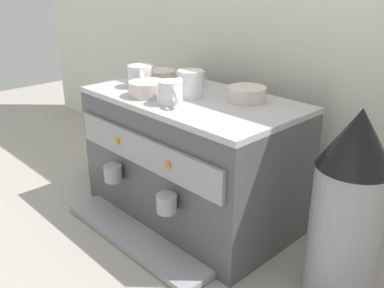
{
  "coord_description": "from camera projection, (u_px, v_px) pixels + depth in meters",
  "views": [
    {
      "loc": [
        0.88,
        -0.84,
        0.74
      ],
      "look_at": [
        0.0,
        0.0,
        0.25
      ],
      "focal_mm": 39.58,
      "sensor_mm": 36.0,
      "label": 1
    }
  ],
  "objects": [
    {
      "name": "coffee_grinder",
      "position": [
        348.0,
        208.0,
        0.96
      ],
      "size": [
        0.17,
        0.17,
        0.48
      ],
      "color": "#939399",
      "rests_on": "ground_plane"
    },
    {
      "name": "ceramic_bowl_3",
      "position": [
        160.0,
        75.0,
        1.45
      ],
      "size": [
        0.1,
        0.1,
        0.03
      ],
      "color": "beige",
      "rests_on": "espresso_machine"
    },
    {
      "name": "ceramic_bowl_2",
      "position": [
        148.0,
        89.0,
        1.25
      ],
      "size": [
        0.11,
        0.11,
        0.04
      ],
      "color": "beige",
      "rests_on": "espresso_machine"
    },
    {
      "name": "ceramic_cup_0",
      "position": [
        141.0,
        76.0,
        1.34
      ],
      "size": [
        0.11,
        0.09,
        0.07
      ],
      "color": "white",
      "rests_on": "espresso_machine"
    },
    {
      "name": "milk_pitcher",
      "position": [
        99.0,
        153.0,
        1.67
      ],
      "size": [
        0.1,
        0.1,
        0.16
      ],
      "primitive_type": "cylinder",
      "color": "#B7B7BC",
      "rests_on": "ground_plane"
    },
    {
      "name": "ceramic_bowl_1",
      "position": [
        190.0,
        79.0,
        1.37
      ],
      "size": [
        0.1,
        0.1,
        0.04
      ],
      "color": "beige",
      "rests_on": "espresso_machine"
    },
    {
      "name": "ceramic_bowl_0",
      "position": [
        247.0,
        94.0,
        1.2
      ],
      "size": [
        0.11,
        0.11,
        0.04
      ],
      "color": "beige",
      "rests_on": "espresso_machine"
    },
    {
      "name": "ground_plane",
      "position": [
        192.0,
        212.0,
        1.41
      ],
      "size": [
        4.0,
        4.0,
        0.0
      ],
      "primitive_type": "plane",
      "color": "#9E998E"
    },
    {
      "name": "ceramic_cup_2",
      "position": [
        190.0,
        84.0,
        1.23
      ],
      "size": [
        0.07,
        0.12,
        0.08
      ],
      "color": "white",
      "rests_on": "espresso_machine"
    },
    {
      "name": "ceramic_cup_1",
      "position": [
        171.0,
        93.0,
        1.17
      ],
      "size": [
        0.1,
        0.07,
        0.07
      ],
      "color": "white",
      "rests_on": "espresso_machine"
    },
    {
      "name": "espresso_machine",
      "position": [
        191.0,
        159.0,
        1.33
      ],
      "size": [
        0.66,
        0.48,
        0.4
      ],
      "color": "#4C4C51",
      "rests_on": "ground_plane"
    },
    {
      "name": "tiled_backsplash_wall",
      "position": [
        258.0,
        33.0,
        1.39
      ],
      "size": [
        2.8,
        0.03,
        1.11
      ],
      "primitive_type": "cube",
      "color": "silver",
      "rests_on": "ground_plane"
    }
  ]
}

